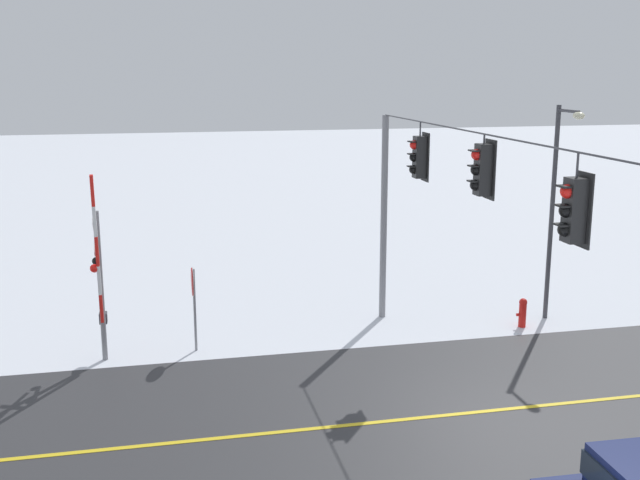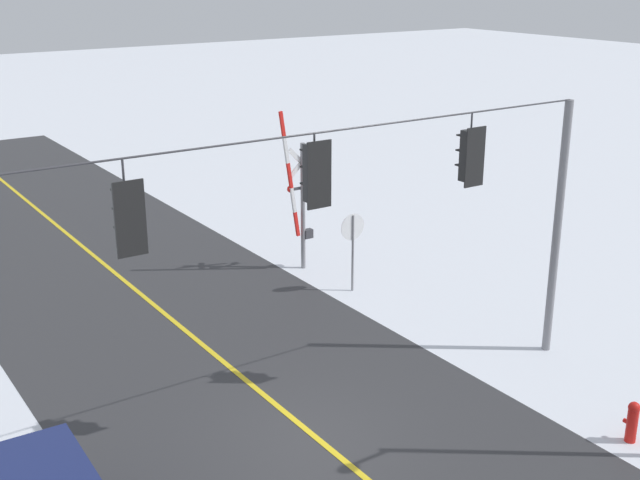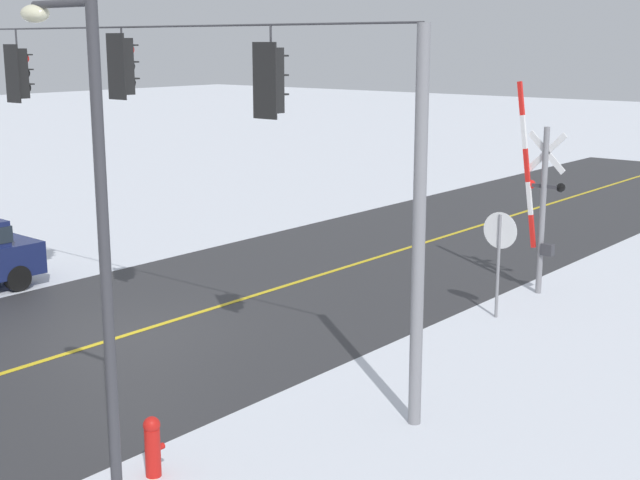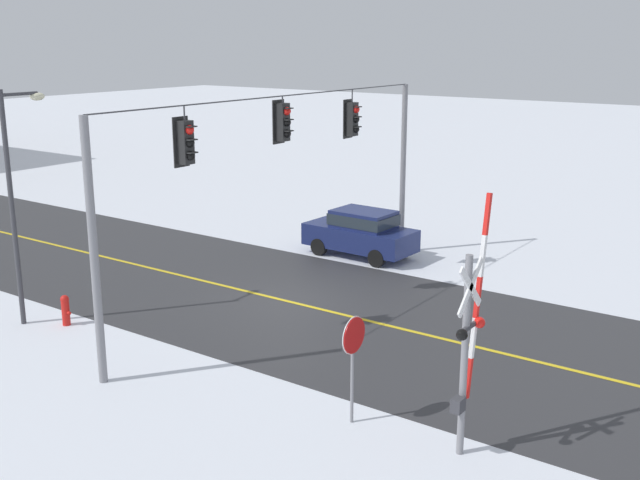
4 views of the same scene
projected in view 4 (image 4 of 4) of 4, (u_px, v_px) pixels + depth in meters
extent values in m
plane|color=silver|center=(287.00, 301.00, 23.66)|extent=(160.00, 160.00, 0.00)
cube|color=#303033|center=(151.00, 268.00, 27.02)|extent=(9.00, 80.00, 0.01)
cube|color=gold|center=(151.00, 268.00, 27.02)|extent=(0.14, 72.00, 0.01)
cylinder|color=gray|center=(94.00, 254.00, 17.36)|extent=(0.20, 0.20, 6.20)
cylinder|color=gray|center=(403.00, 170.00, 28.39)|extent=(0.20, 0.20, 6.20)
cylinder|color=#38383D|center=(285.00, 96.00, 22.09)|extent=(14.00, 0.04, 0.04)
cylinder|color=#38383D|center=(184.00, 113.00, 18.98)|extent=(0.04, 0.04, 0.37)
cube|color=black|center=(186.00, 142.00, 19.17)|extent=(0.34, 0.28, 1.08)
cube|color=black|center=(181.00, 142.00, 19.26)|extent=(0.52, 0.03, 1.26)
sphere|color=red|center=(189.00, 130.00, 19.00)|extent=(0.24, 0.24, 0.24)
cube|color=black|center=(191.00, 127.00, 18.94)|extent=(0.26, 0.16, 0.03)
sphere|color=black|center=(190.00, 143.00, 19.08)|extent=(0.24, 0.24, 0.24)
cube|color=black|center=(192.00, 140.00, 19.02)|extent=(0.26, 0.16, 0.03)
sphere|color=black|center=(190.00, 156.00, 19.16)|extent=(0.24, 0.24, 0.24)
cube|color=black|center=(192.00, 153.00, 19.10)|extent=(0.26, 0.16, 0.03)
cylinder|color=#38383D|center=(282.00, 100.00, 22.04)|extent=(0.04, 0.04, 0.20)
cube|color=black|center=(283.00, 122.00, 22.20)|extent=(0.34, 0.28, 1.08)
cube|color=black|center=(278.00, 122.00, 22.29)|extent=(0.52, 0.03, 1.26)
sphere|color=red|center=(287.00, 111.00, 22.03)|extent=(0.24, 0.24, 0.24)
cube|color=black|center=(289.00, 108.00, 21.97)|extent=(0.26, 0.16, 0.03)
sphere|color=black|center=(287.00, 122.00, 22.11)|extent=(0.24, 0.24, 0.24)
cube|color=black|center=(289.00, 120.00, 22.05)|extent=(0.26, 0.16, 0.03)
sphere|color=black|center=(287.00, 134.00, 22.19)|extent=(0.24, 0.24, 0.24)
cube|color=black|center=(289.00, 131.00, 22.13)|extent=(0.26, 0.16, 0.03)
cylinder|color=#38383D|center=(352.00, 96.00, 24.92)|extent=(0.04, 0.04, 0.41)
cube|color=black|center=(352.00, 119.00, 25.11)|extent=(0.34, 0.28, 1.08)
cube|color=black|center=(348.00, 119.00, 25.20)|extent=(0.52, 0.03, 1.26)
sphere|color=red|center=(356.00, 109.00, 24.95)|extent=(0.24, 0.24, 0.24)
cube|color=black|center=(358.00, 107.00, 24.89)|extent=(0.26, 0.16, 0.03)
sphere|color=black|center=(356.00, 119.00, 25.03)|extent=(0.24, 0.24, 0.24)
cube|color=black|center=(358.00, 117.00, 24.97)|extent=(0.26, 0.16, 0.03)
sphere|color=black|center=(356.00, 129.00, 25.11)|extent=(0.24, 0.24, 0.24)
cube|color=black|center=(358.00, 127.00, 25.05)|extent=(0.26, 0.16, 0.03)
cylinder|color=gray|center=(352.00, 371.00, 15.94)|extent=(0.07, 0.07, 2.30)
cylinder|color=#B71414|center=(354.00, 335.00, 15.71)|extent=(0.76, 0.03, 0.76)
cylinder|color=white|center=(353.00, 335.00, 15.72)|extent=(0.80, 0.02, 0.80)
cylinder|color=gray|center=(464.00, 357.00, 14.51)|extent=(0.14, 0.14, 4.00)
cube|color=white|center=(471.00, 287.00, 14.12)|extent=(0.98, 0.04, 0.98)
cube|color=white|center=(471.00, 287.00, 14.12)|extent=(0.98, 0.04, 0.98)
cube|color=#38383D|center=(468.00, 328.00, 14.33)|extent=(0.80, 0.06, 0.08)
sphere|color=black|center=(462.00, 335.00, 14.00)|extent=(0.22, 0.22, 0.22)
sphere|color=red|center=(479.00, 323.00, 14.60)|extent=(0.22, 0.22, 0.22)
cube|color=red|center=(468.00, 378.00, 14.82)|extent=(0.21, 0.08, 0.80)
cube|color=white|center=(473.00, 338.00, 14.71)|extent=(0.21, 0.08, 0.80)
cube|color=red|center=(478.00, 297.00, 14.61)|extent=(0.21, 0.08, 0.80)
cube|color=white|center=(483.00, 256.00, 14.50)|extent=(0.21, 0.08, 0.80)
cube|color=red|center=(487.00, 214.00, 14.39)|extent=(0.21, 0.08, 0.80)
cube|color=#38383D|center=(458.00, 405.00, 14.59)|extent=(0.28, 0.20, 0.28)
cube|color=navy|center=(360.00, 237.00, 28.38)|extent=(1.88, 4.15, 0.80)
cube|color=navy|center=(363.00, 219.00, 28.12)|extent=(1.56, 2.18, 0.64)
cube|color=#232D38|center=(363.00, 219.00, 28.12)|extent=(1.60, 2.26, 0.40)
sphere|color=#EFEACC|center=(306.00, 231.00, 29.14)|extent=(0.16, 0.16, 0.16)
sphere|color=#EFEACC|center=(324.00, 225.00, 30.02)|extent=(0.16, 0.16, 0.16)
cylinder|color=black|center=(319.00, 247.00, 28.61)|extent=(0.24, 0.65, 0.64)
cylinder|color=black|center=(344.00, 238.00, 29.84)|extent=(0.24, 0.65, 0.64)
cylinder|color=black|center=(377.00, 258.00, 27.12)|extent=(0.24, 0.65, 0.64)
cylinder|color=black|center=(401.00, 249.00, 28.36)|extent=(0.24, 0.65, 0.64)
cylinder|color=#38383D|center=(12.00, 211.00, 21.01)|extent=(0.14, 0.14, 6.50)
cylinder|color=#38383D|center=(19.00, 94.00, 20.66)|extent=(1.10, 0.09, 0.09)
ellipsoid|color=beige|center=(37.00, 97.00, 21.12)|extent=(0.44, 0.28, 0.22)
cylinder|color=red|center=(66.00, 313.00, 21.62)|extent=(0.22, 0.22, 0.70)
sphere|color=red|center=(65.00, 299.00, 21.52)|extent=(0.24, 0.24, 0.24)
cylinder|color=red|center=(69.00, 313.00, 21.53)|extent=(0.09, 0.10, 0.09)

